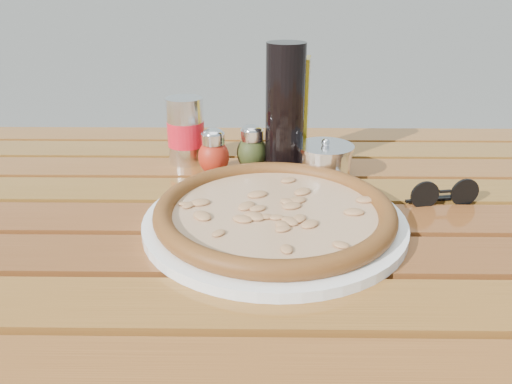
{
  "coord_description": "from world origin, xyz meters",
  "views": [
    {
      "loc": [
        0.01,
        -0.64,
        1.07
      ],
      "look_at": [
        0.0,
        0.02,
        0.78
      ],
      "focal_mm": 35.0,
      "sensor_mm": 36.0,
      "label": 1
    }
  ],
  "objects_px": {
    "pepper_shaker": "(214,152)",
    "parmesan_tin": "(324,161)",
    "plate": "(274,221)",
    "pizza": "(275,211)",
    "soda_can": "(186,131)",
    "sunglasses": "(444,195)",
    "dark_bottle": "(285,110)",
    "olive_oil_cruet": "(293,111)",
    "table": "(256,262)",
    "oregano_shaker": "(252,148)"
  },
  "relations": [
    {
      "from": "pepper_shaker",
      "to": "parmesan_tin",
      "type": "bearing_deg",
      "value": -6.57
    },
    {
      "from": "plate",
      "to": "pepper_shaker",
      "type": "relative_size",
      "value": 4.39
    },
    {
      "from": "pizza",
      "to": "parmesan_tin",
      "type": "xyz_separation_m",
      "value": [
        0.09,
        0.18,
        0.01
      ]
    },
    {
      "from": "soda_can",
      "to": "sunglasses",
      "type": "height_order",
      "value": "soda_can"
    },
    {
      "from": "dark_bottle",
      "to": "sunglasses",
      "type": "distance_m",
      "value": 0.29
    },
    {
      "from": "plate",
      "to": "pepper_shaker",
      "type": "distance_m",
      "value": 0.22
    },
    {
      "from": "pizza",
      "to": "pepper_shaker",
      "type": "bearing_deg",
      "value": 117.1
    },
    {
      "from": "dark_bottle",
      "to": "pepper_shaker",
      "type": "bearing_deg",
      "value": -173.49
    },
    {
      "from": "soda_can",
      "to": "olive_oil_cruet",
      "type": "bearing_deg",
      "value": 0.71
    },
    {
      "from": "table",
      "to": "plate",
      "type": "distance_m",
      "value": 0.09
    },
    {
      "from": "pepper_shaker",
      "to": "soda_can",
      "type": "xyz_separation_m",
      "value": [
        -0.05,
        0.06,
        0.02
      ]
    },
    {
      "from": "dark_bottle",
      "to": "olive_oil_cruet",
      "type": "bearing_deg",
      "value": 70.12
    },
    {
      "from": "pizza",
      "to": "oregano_shaker",
      "type": "distance_m",
      "value": 0.22
    },
    {
      "from": "table",
      "to": "plate",
      "type": "relative_size",
      "value": 3.89
    },
    {
      "from": "table",
      "to": "soda_can",
      "type": "height_order",
      "value": "soda_can"
    },
    {
      "from": "dark_bottle",
      "to": "pizza",
      "type": "bearing_deg",
      "value": -95.62
    },
    {
      "from": "soda_can",
      "to": "olive_oil_cruet",
      "type": "height_order",
      "value": "olive_oil_cruet"
    },
    {
      "from": "table",
      "to": "pepper_shaker",
      "type": "relative_size",
      "value": 17.07
    },
    {
      "from": "pepper_shaker",
      "to": "soda_can",
      "type": "distance_m",
      "value": 0.08
    },
    {
      "from": "soda_can",
      "to": "dark_bottle",
      "type": "bearing_deg",
      "value": -13.46
    },
    {
      "from": "dark_bottle",
      "to": "sunglasses",
      "type": "relative_size",
      "value": 2.0
    },
    {
      "from": "plate",
      "to": "parmesan_tin",
      "type": "height_order",
      "value": "parmesan_tin"
    },
    {
      "from": "parmesan_tin",
      "to": "plate",
      "type": "bearing_deg",
      "value": -116.54
    },
    {
      "from": "table",
      "to": "dark_bottle",
      "type": "relative_size",
      "value": 6.36
    },
    {
      "from": "pizza",
      "to": "oregano_shaker",
      "type": "height_order",
      "value": "oregano_shaker"
    },
    {
      "from": "parmesan_tin",
      "to": "pizza",
      "type": "bearing_deg",
      "value": -116.54
    },
    {
      "from": "pizza",
      "to": "pepper_shaker",
      "type": "height_order",
      "value": "pepper_shaker"
    },
    {
      "from": "sunglasses",
      "to": "pepper_shaker",
      "type": "bearing_deg",
      "value": 151.41
    },
    {
      "from": "pepper_shaker",
      "to": "oregano_shaker",
      "type": "relative_size",
      "value": 1.0
    },
    {
      "from": "olive_oil_cruet",
      "to": "oregano_shaker",
      "type": "bearing_deg",
      "value": -153.59
    },
    {
      "from": "soda_can",
      "to": "olive_oil_cruet",
      "type": "xyz_separation_m",
      "value": [
        0.19,
        0.0,
        0.04
      ]
    },
    {
      "from": "table",
      "to": "pizza",
      "type": "bearing_deg",
      "value": -46.46
    },
    {
      "from": "dark_bottle",
      "to": "sunglasses",
      "type": "xyz_separation_m",
      "value": [
        0.24,
        -0.14,
        -0.09
      ]
    },
    {
      "from": "oregano_shaker",
      "to": "olive_oil_cruet",
      "type": "bearing_deg",
      "value": 26.41
    },
    {
      "from": "table",
      "to": "sunglasses",
      "type": "distance_m",
      "value": 0.3
    },
    {
      "from": "pizza",
      "to": "pepper_shaker",
      "type": "distance_m",
      "value": 0.22
    },
    {
      "from": "table",
      "to": "parmesan_tin",
      "type": "height_order",
      "value": "parmesan_tin"
    },
    {
      "from": "pizza",
      "to": "soda_can",
      "type": "xyz_separation_m",
      "value": [
        -0.16,
        0.25,
        0.04
      ]
    },
    {
      "from": "plate",
      "to": "pizza",
      "type": "bearing_deg",
      "value": 0.0
    },
    {
      "from": "sunglasses",
      "to": "plate",
      "type": "bearing_deg",
      "value": -173.43
    },
    {
      "from": "plate",
      "to": "olive_oil_cruet",
      "type": "distance_m",
      "value": 0.27
    },
    {
      "from": "oregano_shaker",
      "to": "dark_bottle",
      "type": "relative_size",
      "value": 0.37
    },
    {
      "from": "pizza",
      "to": "dark_bottle",
      "type": "height_order",
      "value": "dark_bottle"
    },
    {
      "from": "table",
      "to": "plate",
      "type": "bearing_deg",
      "value": -46.46
    },
    {
      "from": "pepper_shaker",
      "to": "parmesan_tin",
      "type": "xyz_separation_m",
      "value": [
        0.19,
        -0.02,
        -0.01
      ]
    },
    {
      "from": "table",
      "to": "dark_bottle",
      "type": "height_order",
      "value": "dark_bottle"
    },
    {
      "from": "soda_can",
      "to": "parmesan_tin",
      "type": "height_order",
      "value": "soda_can"
    },
    {
      "from": "oregano_shaker",
      "to": "soda_can",
      "type": "xyz_separation_m",
      "value": [
        -0.12,
        0.03,
        0.02
      ]
    },
    {
      "from": "pepper_shaker",
      "to": "plate",
      "type": "bearing_deg",
      "value": -62.9
    },
    {
      "from": "soda_can",
      "to": "olive_oil_cruet",
      "type": "distance_m",
      "value": 0.2
    }
  ]
}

